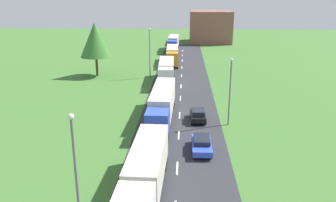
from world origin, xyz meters
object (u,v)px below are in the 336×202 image
Objects in this scene: lamppost_second at (230,89)px; truck_fourth at (172,54)px; truck_fifth at (173,43)px; truck_lead at (146,172)px; distant_building at (210,27)px; car_third at (198,115)px; car_second at (202,144)px; lamppost_third at (150,51)px; truck_third at (166,70)px; lamppost_lead at (76,173)px; tree_birch at (95,40)px; truck_second at (162,103)px.

truck_fourth is at bearing 102.22° from lamppost_second.
truck_fifth reaches higher than truck_fourth.
distant_building is (10.79, 88.12, 2.65)m from truck_lead.
truck_lead is at bearing -105.14° from car_third.
truck_lead is 2.78× the size of car_second.
lamppost_third reaches higher than car_third.
truck_lead is at bearing -90.16° from truck_fourth.
truck_third is 0.95× the size of distant_building.
truck_third is at bearing -90.08° from truck_fifth.
car_third is (4.80, -53.74, -1.33)m from truck_fifth.
car_third is 0.47× the size of lamppost_lead.
distant_building is at bearing 85.01° from car_third.
lamppost_third is (-3.22, 3.54, 2.88)m from truck_third.
lamppost_second reaches higher than truck_third.
tree_birch is (-10.13, 0.84, 1.76)m from lamppost_third.
lamppost_lead is at bearing -110.57° from car_third.
car_third is at bearing -83.02° from truck_fourth.
distant_building is at bearing 57.81° from truck_fifth.
truck_lead is 6.72m from lamppost_lead.
lamppost_second is (8.42, -54.78, 2.34)m from truck_fifth.
truck_lead is at bearing -96.98° from distant_building.
truck_second is 8.45m from lamppost_second.
truck_fifth is at bearing 95.11° from car_third.
lamppost_lead reaches higher than truck_second.
car_third is at bearing 69.43° from lamppost_lead.
lamppost_third is at bearing -106.39° from distant_building.
car_second is 37.34m from tree_birch.
truck_fourth is (0.44, 16.90, -0.07)m from truck_third.
lamppost_third is at bearing -96.00° from truck_fifth.
truck_second is 3.60× the size of car_third.
lamppost_lead is at bearing -94.68° from truck_third.
truck_lead is 3.11× the size of car_third.
car_third is (-0.09, 8.51, 0.03)m from car_second.
truck_third is 0.99× the size of truck_fourth.
lamppost_second reaches higher than truck_fifth.
truck_third is 34.63m from truck_fifth.
truck_third reaches higher than car_third.
car_third reaches higher than car_second.
truck_lead is at bearing -117.35° from lamppost_second.
lamppost_lead is (-3.40, -75.60, 2.60)m from truck_fifth.
truck_second is at bearing 176.48° from car_third.
truck_fourth is at bearing -106.79° from distant_building.
truck_fifth is 0.96× the size of distant_building.
truck_fourth reaches higher than car_third.
car_second is 0.35× the size of distant_building.
truck_fourth is 38.00m from lamppost_second.
truck_fifth is at bearing 66.11° from tree_birch.
truck_fifth is at bearing 90.20° from truck_lead.
car_third is 23.68m from lamppost_lead.
truck_lead reaches higher than car_second.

